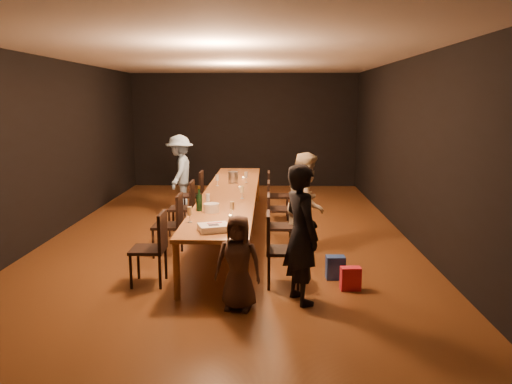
{
  "coord_description": "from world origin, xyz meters",
  "views": [
    {
      "loc": [
        0.67,
        -8.39,
        2.3
      ],
      "look_at": [
        0.48,
        -1.35,
        1.0
      ],
      "focal_mm": 35.0,
      "sensor_mm": 36.0,
      "label": 1
    }
  ],
  "objects_px": {
    "child": "(238,263)",
    "ice_bucket": "(233,177)",
    "chair_left_1": "(167,225)",
    "table": "(230,195)",
    "woman_tan": "(307,203)",
    "chair_left_2": "(181,208)",
    "man_blue": "(180,172)",
    "birthday_cake": "(214,228)",
    "chair_left_3": "(192,195)",
    "chair_right_2": "(280,208)",
    "champagne_bottle": "(199,198)",
    "woman_birthday": "(301,234)",
    "chair_right_3": "(278,195)",
    "chair_left_0": "(148,248)",
    "chair_right_0": "(283,249)",
    "chair_right_1": "(281,226)",
    "plate_stack": "(211,208)"
  },
  "relations": [
    {
      "from": "child",
      "to": "ice_bucket",
      "type": "relative_size",
      "value": 5.09
    },
    {
      "from": "chair_left_1",
      "to": "ice_bucket",
      "type": "height_order",
      "value": "ice_bucket"
    },
    {
      "from": "table",
      "to": "woman_tan",
      "type": "height_order",
      "value": "woman_tan"
    },
    {
      "from": "woman_tan",
      "to": "child",
      "type": "bearing_deg",
      "value": 175.07
    },
    {
      "from": "chair_left_2",
      "to": "man_blue",
      "type": "relative_size",
      "value": 0.59
    },
    {
      "from": "chair_left_1",
      "to": "man_blue",
      "type": "bearing_deg",
      "value": 6.68
    },
    {
      "from": "birthday_cake",
      "to": "child",
      "type": "bearing_deg",
      "value": -77.96
    },
    {
      "from": "chair_left_3",
      "to": "chair_right_2",
      "type": "bearing_deg",
      "value": -125.22
    },
    {
      "from": "chair_left_3",
      "to": "child",
      "type": "distance_m",
      "value": 4.49
    },
    {
      "from": "champagne_bottle",
      "to": "woman_birthday",
      "type": "bearing_deg",
      "value": -46.02
    },
    {
      "from": "table",
      "to": "chair_left_2",
      "type": "xyz_separation_m",
      "value": [
        -0.85,
        0.0,
        -0.24
      ]
    },
    {
      "from": "chair_right_2",
      "to": "chair_right_3",
      "type": "bearing_deg",
      "value": 180.0
    },
    {
      "from": "chair_left_0",
      "to": "champagne_bottle",
      "type": "height_order",
      "value": "champagne_bottle"
    },
    {
      "from": "man_blue",
      "to": "child",
      "type": "bearing_deg",
      "value": 19.07
    },
    {
      "from": "chair_right_0",
      "to": "chair_left_3",
      "type": "distance_m",
      "value": 3.98
    },
    {
      "from": "chair_left_3",
      "to": "woman_tan",
      "type": "distance_m",
      "value": 3.07
    },
    {
      "from": "woman_tan",
      "to": "champagne_bottle",
      "type": "distance_m",
      "value": 1.63
    },
    {
      "from": "chair_left_3",
      "to": "woman_birthday",
      "type": "distance_m",
      "value": 4.53
    },
    {
      "from": "chair_right_3",
      "to": "champagne_bottle",
      "type": "distance_m",
      "value": 2.98
    },
    {
      "from": "woman_tan",
      "to": "chair_left_2",
      "type": "bearing_deg",
      "value": 82.07
    },
    {
      "from": "woman_tan",
      "to": "chair_right_1",
      "type": "bearing_deg",
      "value": 132.17
    },
    {
      "from": "chair_right_2",
      "to": "champagne_bottle",
      "type": "bearing_deg",
      "value": -38.02
    },
    {
      "from": "chair_left_0",
      "to": "table",
      "type": "bearing_deg",
      "value": -19.5
    },
    {
      "from": "table",
      "to": "champagne_bottle",
      "type": "bearing_deg",
      "value": -102.09
    },
    {
      "from": "chair_right_2",
      "to": "chair_right_3",
      "type": "xyz_separation_m",
      "value": [
        0.0,
        1.2,
        0.0
      ]
    },
    {
      "from": "chair_left_3",
      "to": "woman_tan",
      "type": "height_order",
      "value": "woman_tan"
    },
    {
      "from": "chair_left_1",
      "to": "man_blue",
      "type": "height_order",
      "value": "man_blue"
    },
    {
      "from": "chair_left_3",
      "to": "birthday_cake",
      "type": "distance_m",
      "value": 3.91
    },
    {
      "from": "chair_right_2",
      "to": "chair_left_2",
      "type": "distance_m",
      "value": 1.7
    },
    {
      "from": "chair_left_2",
      "to": "woman_birthday",
      "type": "distance_m",
      "value": 3.48
    },
    {
      "from": "ice_bucket",
      "to": "man_blue",
      "type": "bearing_deg",
      "value": 138.06
    },
    {
      "from": "plate_stack",
      "to": "chair_left_2",
      "type": "bearing_deg",
      "value": 114.29
    },
    {
      "from": "birthday_cake",
      "to": "chair_left_0",
      "type": "bearing_deg",
      "value": 147.89
    },
    {
      "from": "table",
      "to": "chair_right_2",
      "type": "height_order",
      "value": "chair_right_2"
    },
    {
      "from": "chair_right_0",
      "to": "champagne_bottle",
      "type": "xyz_separation_m",
      "value": [
        -1.17,
        0.9,
        0.46
      ]
    },
    {
      "from": "chair_right_3",
      "to": "woman_birthday",
      "type": "bearing_deg",
      "value": 2.61
    },
    {
      "from": "table",
      "to": "woman_birthday",
      "type": "bearing_deg",
      "value": -70.35
    },
    {
      "from": "chair_right_3",
      "to": "table",
      "type": "bearing_deg",
      "value": -35.31
    },
    {
      "from": "chair_right_0",
      "to": "chair_left_1",
      "type": "distance_m",
      "value": 2.08
    },
    {
      "from": "woman_birthday",
      "to": "child",
      "type": "relative_size",
      "value": 1.5
    },
    {
      "from": "chair_right_2",
      "to": "birthday_cake",
      "type": "distance_m",
      "value": 2.75
    },
    {
      "from": "chair_right_0",
      "to": "woman_tan",
      "type": "bearing_deg",
      "value": 164.31
    },
    {
      "from": "chair_left_0",
      "to": "woman_birthday",
      "type": "height_order",
      "value": "woman_birthday"
    },
    {
      "from": "man_blue",
      "to": "chair_right_1",
      "type": "bearing_deg",
      "value": 34.86
    },
    {
      "from": "chair_left_1",
      "to": "ice_bucket",
      "type": "bearing_deg",
      "value": -20.96
    },
    {
      "from": "table",
      "to": "birthday_cake",
      "type": "xyz_separation_m",
      "value": [
        0.01,
        -2.6,
        0.09
      ]
    },
    {
      "from": "chair_left_3",
      "to": "child",
      "type": "xyz_separation_m",
      "value": [
        1.18,
        -4.33,
        0.07
      ]
    },
    {
      "from": "chair_right_2",
      "to": "man_blue",
      "type": "xyz_separation_m",
      "value": [
        -2.08,
        2.06,
        0.32
      ]
    },
    {
      "from": "chair_left_2",
      "to": "chair_left_3",
      "type": "distance_m",
      "value": 1.2
    },
    {
      "from": "chair_left_3",
      "to": "woman_birthday",
      "type": "xyz_separation_m",
      "value": [
        1.89,
        -4.1,
        0.34
      ]
    }
  ]
}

